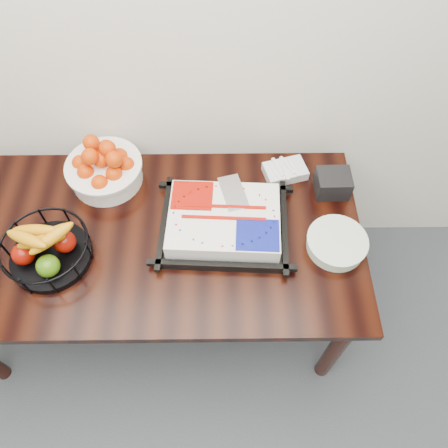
{
  "coord_description": "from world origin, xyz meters",
  "views": [
    {
      "loc": [
        0.31,
        1.04,
        2.31
      ],
      "look_at": [
        0.32,
        2.0,
        0.83
      ],
      "focal_mm": 35.0,
      "sensor_mm": 36.0,
      "label": 1
    }
  ],
  "objects_px": {
    "table": "(151,245)",
    "fruit_basket": "(47,249)",
    "cake_tray": "(224,222)",
    "tangerine_bowl": "(104,166)",
    "plate_stack": "(336,243)",
    "napkin_box": "(333,183)"
  },
  "relations": [
    {
      "from": "table",
      "to": "cake_tray",
      "type": "distance_m",
      "value": 0.35
    },
    {
      "from": "cake_tray",
      "to": "fruit_basket",
      "type": "relative_size",
      "value": 1.58
    },
    {
      "from": "cake_tray",
      "to": "plate_stack",
      "type": "height_order",
      "value": "cake_tray"
    },
    {
      "from": "table",
      "to": "tangerine_bowl",
      "type": "bearing_deg",
      "value": 124.83
    },
    {
      "from": "plate_stack",
      "to": "fruit_basket",
      "type": "bearing_deg",
      "value": -178.06
    },
    {
      "from": "tangerine_bowl",
      "to": "fruit_basket",
      "type": "relative_size",
      "value": 0.99
    },
    {
      "from": "fruit_basket",
      "to": "plate_stack",
      "type": "relative_size",
      "value": 1.39
    },
    {
      "from": "plate_stack",
      "to": "cake_tray",
      "type": "bearing_deg",
      "value": 167.99
    },
    {
      "from": "table",
      "to": "cake_tray",
      "type": "relative_size",
      "value": 3.31
    },
    {
      "from": "napkin_box",
      "to": "fruit_basket",
      "type": "bearing_deg",
      "value": -164.26
    },
    {
      "from": "table",
      "to": "fruit_basket",
      "type": "height_order",
      "value": "fruit_basket"
    },
    {
      "from": "table",
      "to": "napkin_box",
      "type": "relative_size",
      "value": 12.39
    },
    {
      "from": "table",
      "to": "fruit_basket",
      "type": "relative_size",
      "value": 5.24
    },
    {
      "from": "fruit_basket",
      "to": "table",
      "type": "bearing_deg",
      "value": 16.06
    },
    {
      "from": "table",
      "to": "tangerine_bowl",
      "type": "height_order",
      "value": "tangerine_bowl"
    },
    {
      "from": "table",
      "to": "plate_stack",
      "type": "xyz_separation_m",
      "value": [
        0.78,
        -0.07,
        0.12
      ]
    },
    {
      "from": "fruit_basket",
      "to": "plate_stack",
      "type": "xyz_separation_m",
      "value": [
        1.15,
        0.04,
        -0.05
      ]
    },
    {
      "from": "tangerine_bowl",
      "to": "napkin_box",
      "type": "xyz_separation_m",
      "value": [
        1.01,
        -0.07,
        -0.04
      ]
    },
    {
      "from": "napkin_box",
      "to": "plate_stack",
      "type": "bearing_deg",
      "value": -94.67
    },
    {
      "from": "cake_tray",
      "to": "tangerine_bowl",
      "type": "height_order",
      "value": "tangerine_bowl"
    },
    {
      "from": "tangerine_bowl",
      "to": "plate_stack",
      "type": "bearing_deg",
      "value": -20.48
    },
    {
      "from": "tangerine_bowl",
      "to": "fruit_basket",
      "type": "xyz_separation_m",
      "value": [
        -0.17,
        -0.41,
        -0.02
      ]
    }
  ]
}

